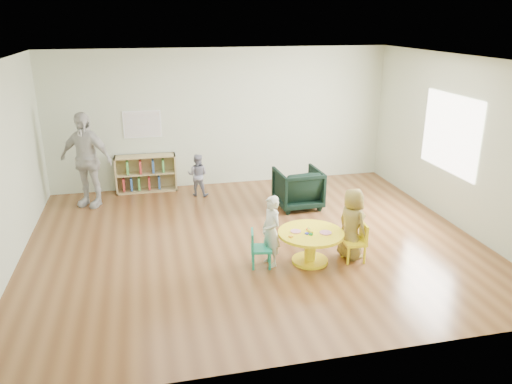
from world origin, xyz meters
TOP-DOWN VIEW (x-y plane):
  - room at (0.01, 0.00)m, footprint 7.10×7.00m
  - activity_table at (0.65, -0.88)m, footprint 0.94×0.94m
  - kid_chair_left at (-0.12, -0.84)m, footprint 0.34×0.34m
  - kid_chair_right at (1.32, -0.97)m, footprint 0.33×0.33m
  - bookshelf at (-1.61, 2.86)m, footprint 1.20×0.30m
  - alphabet_poster at (-1.60, 2.98)m, footprint 0.74×0.01m
  - armchair at (1.13, 1.29)m, footprint 0.82×0.85m
  - child_left at (0.07, -0.82)m, footprint 0.33×0.43m
  - child_right at (1.27, -0.86)m, footprint 0.50×0.61m
  - toddler at (-0.61, 2.35)m, footprint 0.50×0.45m
  - adult_caretaker at (-2.65, 2.25)m, footprint 1.12×0.87m

SIDE VIEW (x-z plane):
  - kid_chair_left at x=-0.12m, z-range 0.02..0.56m
  - kid_chair_right at x=1.32m, z-range 0.02..0.59m
  - activity_table at x=0.65m, z-range 0.07..0.58m
  - bookshelf at x=-1.61m, z-range -0.01..0.74m
  - armchair at x=1.13m, z-range 0.00..0.74m
  - toddler at x=-0.61m, z-range 0.00..0.84m
  - child_left at x=0.07m, z-range 0.00..1.03m
  - child_right at x=1.27m, z-range 0.00..1.07m
  - adult_caretaker at x=-2.65m, z-range 0.00..1.77m
  - alphabet_poster at x=-1.60m, z-range 1.08..1.62m
  - room at x=0.01m, z-range 0.49..3.29m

